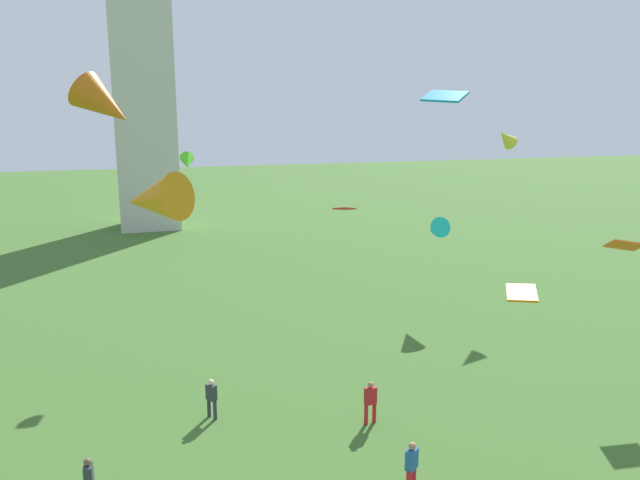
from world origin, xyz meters
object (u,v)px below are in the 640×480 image
object	(u,v)px
person_2	(89,480)
kite_flying_2	(187,163)
kite_flying_3	(506,138)
kite_flying_4	(624,245)
kite_flying_0	(153,199)
kite_flying_9	(345,209)
person_0	(211,396)
kite_flying_6	(522,293)
kite_flying_1	(435,229)
kite_flying_8	(105,105)
person_4	(370,400)
person_3	(412,464)
kite_flying_5	(445,96)

from	to	relation	value
person_2	kite_flying_2	size ratio (longest dim) A/B	1.29
kite_flying_3	kite_flying_4	size ratio (longest dim) A/B	1.19
kite_flying_0	kite_flying_9	distance (m)	6.70
person_0	kite_flying_6	world-z (taller)	kite_flying_6
person_2	kite_flying_1	distance (m)	23.28
kite_flying_3	kite_flying_8	world-z (taller)	kite_flying_8
person_4	person_2	bearing A→B (deg)	1.00
kite_flying_9	kite_flying_1	bearing A→B (deg)	9.27
person_0	kite_flying_9	bearing A→B (deg)	39.63
kite_flying_1	kite_flying_6	size ratio (longest dim) A/B	1.22
person_0	kite_flying_9	world-z (taller)	kite_flying_9
person_3	kite_flying_0	size ratio (longest dim) A/B	0.63
person_0	kite_flying_6	size ratio (longest dim) A/B	0.93
person_4	kite_flying_3	distance (m)	21.54
person_4	kite_flying_2	xyz separation A→B (m)	(-5.25, 12.24, 7.85)
person_2	kite_flying_3	distance (m)	29.96
kite_flying_2	kite_flying_5	bearing A→B (deg)	-42.23
kite_flying_4	kite_flying_9	bearing A→B (deg)	17.89
kite_flying_6	person_2	bearing A→B (deg)	-60.59
person_0	kite_flying_0	size ratio (longest dim) A/B	0.60
kite_flying_8	person_3	bearing A→B (deg)	-93.51
kite_flying_6	kite_flying_8	size ratio (longest dim) A/B	0.65
kite_flying_0	kite_flying_8	world-z (taller)	kite_flying_8
kite_flying_1	kite_flying_5	bearing A→B (deg)	69.33
person_4	kite_flying_6	xyz separation A→B (m)	(4.29, -2.62, 4.51)
person_2	kite_flying_8	world-z (taller)	kite_flying_8
kite_flying_0	kite_flying_3	distance (m)	25.84
person_2	kite_flying_4	size ratio (longest dim) A/B	1.08
kite_flying_9	kite_flying_4	bearing A→B (deg)	-38.49
kite_flying_2	person_3	bearing A→B (deg)	-69.95
kite_flying_4	person_2	bearing A→B (deg)	24.85
kite_flying_8	kite_flying_9	world-z (taller)	kite_flying_8
kite_flying_0	kite_flying_8	bearing A→B (deg)	-106.24
kite_flying_5	kite_flying_0	bearing A→B (deg)	-111.63
person_3	kite_flying_6	xyz separation A→B (m)	(4.64, 1.69, 4.50)
person_2	person_0	bearing A→B (deg)	140.11
person_4	kite_flying_2	bearing A→B (deg)	-79.26
kite_flying_9	kite_flying_5	bearing A→B (deg)	-17.44
kite_flying_3	kite_flying_4	distance (m)	13.38
person_0	person_3	bearing A→B (deg)	5.44
person_2	kite_flying_2	distance (m)	17.11
person_0	kite_flying_3	bearing A→B (deg)	86.93
kite_flying_9	kite_flying_2	bearing A→B (deg)	70.19
kite_flying_8	person_4	bearing A→B (deg)	-68.67
kite_flying_8	kite_flying_4	bearing A→B (deg)	-58.98
kite_flying_0	kite_flying_3	xyz separation A→B (m)	(21.44, 14.39, 0.89)
person_4	kite_flying_3	xyz separation A→B (m)	(14.08, 13.77, 8.75)
kite_flying_4	kite_flying_6	distance (m)	8.50
person_3	kite_flying_0	xyz separation A→B (m)	(-7.01, 3.68, 7.85)
person_4	kite_flying_5	xyz separation A→B (m)	(3.99, 2.75, 10.99)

